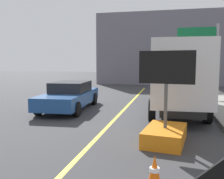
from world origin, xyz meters
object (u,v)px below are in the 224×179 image
(arrow_board_trailer, at_px, (165,127))
(traffic_cone_mid_lane, at_px, (154,172))
(highway_guide_sign, at_px, (205,47))
(pickup_car, at_px, (70,95))
(box_truck, at_px, (177,75))

(arrow_board_trailer, relative_size, traffic_cone_mid_lane, 4.15)
(highway_guide_sign, xyz_separation_m, traffic_cone_mid_lane, (-2.63, -14.12, -3.10))
(highway_guide_sign, bearing_deg, pickup_car, -136.27)
(highway_guide_sign, height_order, traffic_cone_mid_lane, highway_guide_sign)
(box_truck, relative_size, highway_guide_sign, 1.49)
(pickup_car, relative_size, highway_guide_sign, 1.00)
(arrow_board_trailer, relative_size, pickup_car, 0.54)
(pickup_car, height_order, highway_guide_sign, highway_guide_sign)
(box_truck, distance_m, pickup_car, 5.33)
(box_truck, distance_m, highway_guide_sign, 7.07)
(traffic_cone_mid_lane, bearing_deg, box_truck, 85.71)
(arrow_board_trailer, height_order, traffic_cone_mid_lane, arrow_board_trailer)
(arrow_board_trailer, bearing_deg, pickup_car, 137.76)
(arrow_board_trailer, xyz_separation_m, traffic_cone_mid_lane, (-0.15, -2.81, -0.16))
(pickup_car, distance_m, highway_guide_sign, 10.43)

